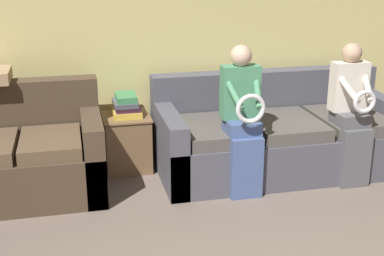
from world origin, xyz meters
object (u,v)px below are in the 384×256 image
Objects in this scene: child_right_seated at (352,109)px; book_stack at (126,106)px; couch_main at (277,137)px; couch_side at (21,157)px; side_shelf at (127,141)px; child_left_seated at (243,115)px.

child_right_seated is 3.90× the size of book_stack.
couch_side reaches higher than couch_main.
child_right_seated reaches higher than side_shelf.
side_shelf is at bearing 167.59° from couch_main.
child_left_seated reaches higher than couch_side.
child_left_seated is 1.20m from side_shelf.
side_shelf is at bearing 20.15° from couch_side.
couch_main is at bearing -12.41° from side_shelf.
couch_side is 1.09× the size of child_left_seated.
book_stack is (0.01, 0.00, 0.34)m from side_shelf.
book_stack is (-1.35, 0.30, 0.30)m from couch_main.
child_left_seated is (-0.48, -0.42, 0.37)m from couch_main.
couch_main is 0.74m from child_left_seated.
side_shelf is 1.65× the size of book_stack.
child_right_seated is (0.97, 0.00, -0.01)m from child_left_seated.
child_right_seated is at bearing -21.29° from side_shelf.
couch_main reaches higher than book_stack.
couch_side is 1.02m from book_stack.
couch_side is 1.11× the size of child_right_seated.
child_right_seated is (0.48, -0.42, 0.35)m from couch_main.
child_left_seated is at bearing -139.20° from couch_main.
couch_main is 1.84× the size of child_right_seated.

